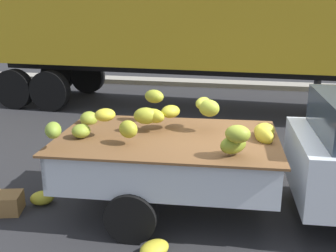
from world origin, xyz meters
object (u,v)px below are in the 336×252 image
pickup_truck (325,157)px  semi_trailer (189,13)px  fallen_banana_bunch_by_wheel (154,249)px  produce_crate (2,203)px  fallen_banana_bunch_near_tailgate (42,198)px

pickup_truck → semi_trailer: semi_trailer is taller
fallen_banana_bunch_by_wheel → pickup_truck: bearing=32.5°
semi_trailer → produce_crate: semi_trailer is taller
pickup_truck → produce_crate: 4.39m
semi_trailer → fallen_banana_bunch_near_tailgate: 6.67m
pickup_truck → semi_trailer: (-2.68, 5.74, 1.65)m
pickup_truck → fallen_banana_bunch_by_wheel: pickup_truck is taller
fallen_banana_bunch_near_tailgate → produce_crate: produce_crate is taller
fallen_banana_bunch_by_wheel → semi_trailer: bearing=95.8°
pickup_truck → fallen_banana_bunch_near_tailgate: pickup_truck is taller
semi_trailer → produce_crate: (-1.59, -6.42, -2.41)m
pickup_truck → produce_crate: size_ratio=10.17×
semi_trailer → fallen_banana_bunch_by_wheel: size_ratio=32.41×
semi_trailer → fallen_banana_bunch_near_tailgate: bearing=-98.5°
pickup_truck → fallen_banana_bunch_near_tailgate: (-3.85, -0.35, -0.79)m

